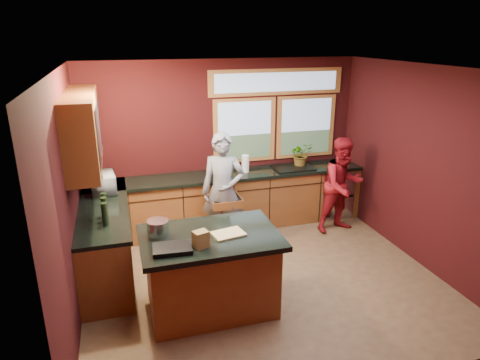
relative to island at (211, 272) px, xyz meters
name	(u,v)px	position (x,y,z in m)	size (l,w,h in m)	color
floor	(263,279)	(0.79, 0.41, -0.48)	(4.50, 4.50, 0.00)	brown
room_shell	(210,144)	(0.19, 0.73, 1.32)	(4.52, 4.02, 2.71)	black
back_counter	(241,199)	(0.99, 2.11, -0.01)	(4.50, 0.64, 0.93)	brown
left_counter	(106,238)	(-1.16, 1.26, -0.01)	(0.64, 2.30, 0.93)	brown
island	(211,272)	(0.00, 0.00, 0.00)	(1.55, 1.05, 0.95)	brown
person_grey	(223,191)	(0.53, 1.49, 0.39)	(0.64, 0.42, 1.74)	slate
person_red	(343,185)	(2.49, 1.46, 0.30)	(0.75, 0.59, 1.55)	maroon
microwave	(103,183)	(-1.13, 1.79, 0.59)	(0.49, 0.33, 0.27)	#999999
potted_plant	(301,154)	(2.06, 2.16, 0.66)	(0.37, 0.32, 0.41)	#999999
paper_towel	(245,164)	(1.06, 2.11, 0.59)	(0.12, 0.12, 0.28)	white
cutting_board	(228,234)	(0.20, -0.05, 0.48)	(0.35, 0.25, 0.02)	tan
stock_pot	(158,228)	(-0.55, 0.15, 0.56)	(0.24, 0.24, 0.18)	silver
paper_bag	(201,239)	(-0.15, -0.25, 0.56)	(0.15, 0.12, 0.18)	brown
black_tray	(172,249)	(-0.45, -0.25, 0.49)	(0.40, 0.28, 0.05)	black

